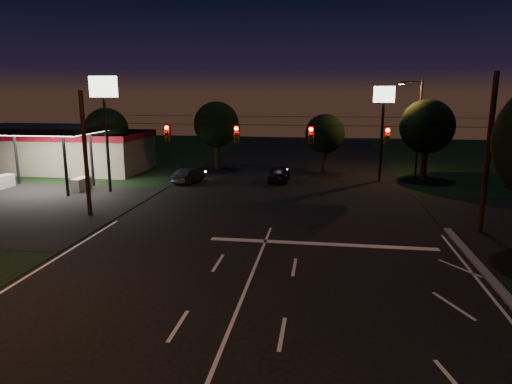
# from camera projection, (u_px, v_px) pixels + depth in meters

# --- Properties ---
(ground) EXTENTS (140.00, 140.00, 0.00)m
(ground) POSITION_uv_depth(u_px,v_px,m) (215.00, 364.00, 13.53)
(ground) COLOR black
(ground) RESTS_ON ground
(stop_bar) EXTENTS (12.00, 0.50, 0.01)m
(stop_bar) POSITION_uv_depth(u_px,v_px,m) (321.00, 244.00, 24.20)
(stop_bar) COLOR silver
(stop_bar) RESTS_ON ground
(utility_pole_right) EXTENTS (0.30, 0.30, 9.00)m
(utility_pole_right) POSITION_uv_depth(u_px,v_px,m) (479.00, 232.00, 26.27)
(utility_pole_right) COLOR black
(utility_pole_right) RESTS_ON ground
(utility_pole_left) EXTENTS (0.28, 0.28, 8.00)m
(utility_pole_left) POSITION_uv_depth(u_px,v_px,m) (90.00, 216.00, 29.77)
(utility_pole_left) COLOR black
(utility_pole_left) RESTS_ON ground
(signal_span) EXTENTS (24.00, 0.40, 1.56)m
(signal_span) POSITION_uv_depth(u_px,v_px,m) (273.00, 134.00, 26.81)
(signal_span) COLOR black
(signal_span) RESTS_ON ground
(gas_station) EXTENTS (14.20, 16.10, 5.25)m
(gas_station) POSITION_uv_depth(u_px,v_px,m) (73.00, 148.00, 45.56)
(gas_station) COLOR gray
(gas_station) RESTS_ON ground
(pole_sign_left_near) EXTENTS (2.20, 0.30, 9.10)m
(pole_sign_left_near) POSITION_uv_depth(u_px,v_px,m) (104.00, 104.00, 35.33)
(pole_sign_left_near) COLOR black
(pole_sign_left_near) RESTS_ON ground
(pole_sign_right) EXTENTS (1.80, 0.30, 8.40)m
(pole_sign_right) POSITION_uv_depth(u_px,v_px,m) (383.00, 111.00, 40.01)
(pole_sign_right) COLOR black
(pole_sign_right) RESTS_ON ground
(street_light_right_far) EXTENTS (2.20, 0.35, 9.00)m
(street_light_right_far) POSITION_uv_depth(u_px,v_px,m) (416.00, 122.00, 41.68)
(street_light_right_far) COLOR black
(street_light_right_far) RESTS_ON ground
(tree_far_a) EXTENTS (4.20, 4.20, 6.42)m
(tree_far_a) POSITION_uv_depth(u_px,v_px,m) (107.00, 130.00, 44.33)
(tree_far_a) COLOR black
(tree_far_a) RESTS_ON ground
(tree_far_b) EXTENTS (4.60, 4.60, 6.98)m
(tree_far_b) POSITION_uv_depth(u_px,v_px,m) (217.00, 125.00, 46.67)
(tree_far_b) COLOR black
(tree_far_b) RESTS_ON ground
(tree_far_c) EXTENTS (3.80, 3.80, 5.86)m
(tree_far_c) POSITION_uv_depth(u_px,v_px,m) (325.00, 134.00, 44.23)
(tree_far_c) COLOR black
(tree_far_c) RESTS_ON ground
(tree_far_d) EXTENTS (4.80, 4.80, 7.30)m
(tree_far_d) POSITION_uv_depth(u_px,v_px,m) (427.00, 127.00, 40.82)
(tree_far_d) COLOR black
(tree_far_d) RESTS_ON ground
(car_oncoming_a) EXTENTS (1.78, 4.38, 1.49)m
(car_oncoming_a) POSITION_uv_depth(u_px,v_px,m) (279.00, 173.00, 41.09)
(car_oncoming_a) COLOR black
(car_oncoming_a) RESTS_ON ground
(car_oncoming_b) EXTENTS (2.18, 4.12, 1.29)m
(car_oncoming_b) POSITION_uv_depth(u_px,v_px,m) (189.00, 176.00, 40.45)
(car_oncoming_b) COLOR black
(car_oncoming_b) RESTS_ON ground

